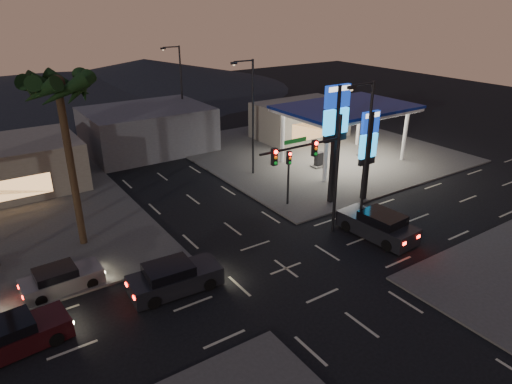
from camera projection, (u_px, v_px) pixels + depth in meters
ground at (286, 268)px, 26.57m from camera, size 140.00×140.00×0.00m
corner_lot_ne at (315, 151)px, 46.99m from camera, size 24.00×24.00×0.12m
gas_station at (346, 110)px, 41.97m from camera, size 12.20×8.20×5.47m
convenience_store at (300, 120)px, 51.08m from camera, size 10.00×6.00×4.00m
pylon_sign_tall at (336, 121)px, 32.64m from camera, size 2.20×0.35×9.00m
pylon_sign_short at (368, 143)px, 33.84m from camera, size 1.60×0.35×7.00m
traffic_signal_mast at (317, 163)px, 27.98m from camera, size 6.10×0.39×8.00m
pedestal_signal at (289, 169)px, 33.59m from camera, size 0.32×0.39×4.30m
streetlight_near at (365, 151)px, 28.59m from camera, size 2.14×0.25×10.00m
streetlight_mid at (251, 111)px, 38.53m from camera, size 2.14×0.25×10.00m
streetlight_far at (180, 87)px, 49.22m from camera, size 2.14×0.25×10.00m
palm_a at (59, 97)px, 25.53m from camera, size 4.41×4.41×10.86m
building_far_mid at (148, 129)px, 46.60m from camera, size 12.00×9.00×4.40m
hill_right at (145, 74)px, 79.14m from camera, size 50.00×50.00×5.00m
hill_center at (54, 85)px, 71.63m from camera, size 60.00×60.00×4.00m
car_lane_a_front at (174, 278)px, 24.33m from camera, size 5.10×2.34×1.63m
car_lane_a_mid at (13, 336)px, 20.19m from camera, size 4.82×2.31×1.53m
car_lane_b_front at (61, 279)px, 24.40m from camera, size 4.28×1.94×1.37m
suv_station at (378, 225)px, 29.85m from camera, size 2.58×5.41×1.76m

